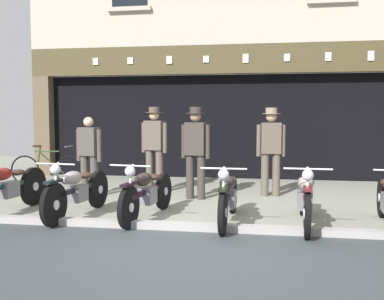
# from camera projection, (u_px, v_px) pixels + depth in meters

# --- Properties ---
(ground) EXTENTS (22.13, 22.00, 0.18)m
(ground) POSITION_uv_depth(u_px,v_px,m) (180.00, 257.00, 5.13)
(ground) COLOR gray
(shop_facade) EXTENTS (10.43, 4.42, 6.71)m
(shop_facade) POSITION_uv_depth(u_px,v_px,m) (232.00, 109.00, 12.83)
(shop_facade) COLOR black
(shop_facade) RESTS_ON ground
(motorcycle_far_left) EXTENTS (0.62, 2.00, 0.93)m
(motorcycle_far_left) POSITION_uv_depth(u_px,v_px,m) (8.00, 187.00, 7.21)
(motorcycle_far_left) COLOR black
(motorcycle_far_left) RESTS_ON ground
(motorcycle_left) EXTENTS (0.62, 2.02, 0.91)m
(motorcycle_left) POSITION_uv_depth(u_px,v_px,m) (77.00, 190.00, 6.98)
(motorcycle_left) COLOR black
(motorcycle_left) RESTS_ON ground
(motorcycle_center_left) EXTENTS (0.62, 1.99, 0.90)m
(motorcycle_center_left) POSITION_uv_depth(u_px,v_px,m) (147.00, 192.00, 6.86)
(motorcycle_center_left) COLOR black
(motorcycle_center_left) RESTS_ON ground
(motorcycle_center) EXTENTS (0.62, 2.00, 0.90)m
(motorcycle_center) POSITION_uv_depth(u_px,v_px,m) (228.00, 195.00, 6.56)
(motorcycle_center) COLOR black
(motorcycle_center) RESTS_ON ground
(motorcycle_center_right) EXTENTS (0.62, 2.07, 0.92)m
(motorcycle_center_right) POSITION_uv_depth(u_px,v_px,m) (305.00, 197.00, 6.41)
(motorcycle_center_right) COLOR black
(motorcycle_center_right) RESTS_ON ground
(salesman_left) EXTENTS (0.55, 0.30, 1.56)m
(salesman_left) POSITION_uv_depth(u_px,v_px,m) (89.00, 153.00, 8.71)
(salesman_left) COLOR #47423D
(salesman_left) RESTS_ON ground
(shopkeeper_center) EXTENTS (0.55, 0.34, 1.76)m
(shopkeeper_center) POSITION_uv_depth(u_px,v_px,m) (154.00, 145.00, 9.12)
(shopkeeper_center) COLOR brown
(shopkeeper_center) RESTS_ON ground
(salesman_right) EXTENTS (0.55, 0.36, 1.74)m
(salesman_right) POSITION_uv_depth(u_px,v_px,m) (196.00, 148.00, 8.42)
(salesman_right) COLOR #38332D
(salesman_right) RESTS_ON ground
(assistant_far_right) EXTENTS (0.56, 0.36, 1.74)m
(assistant_far_right) POSITION_uv_depth(u_px,v_px,m) (271.00, 147.00, 8.75)
(assistant_far_right) COLOR brown
(assistant_far_right) RESTS_ON ground
(advert_board_near) EXTENTS (0.83, 0.03, 0.96)m
(advert_board_near) POSITION_uv_depth(u_px,v_px,m) (164.00, 113.00, 11.54)
(advert_board_near) COLOR silver
(advert_board_far) EXTENTS (0.75, 0.03, 1.04)m
(advert_board_far) POSITION_uv_depth(u_px,v_px,m) (118.00, 114.00, 11.74)
(advert_board_far) COLOR beige
(leaning_bicycle) EXTENTS (1.74, 0.50, 0.93)m
(leaning_bicycle) POSITION_uv_depth(u_px,v_px,m) (47.00, 168.00, 10.29)
(leaning_bicycle) COLOR black
(leaning_bicycle) RESTS_ON ground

